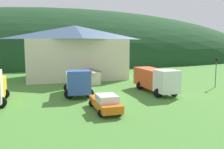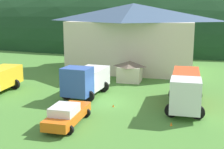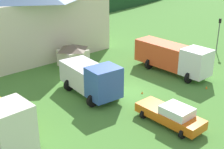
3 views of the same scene
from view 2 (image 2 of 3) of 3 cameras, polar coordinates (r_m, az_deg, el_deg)
The scene contains 9 objects.
ground_plane at distance 28.34m, azimuth -0.67°, elevation -5.40°, with size 200.00×200.00×0.00m, color #477F33.
forested_hill_backdrop at distance 84.49m, azimuth 9.71°, elevation 6.09°, with size 154.12×60.00×34.66m, color #193D1E.
depot_building at distance 43.74m, azimuth 3.99°, elevation 7.20°, with size 17.99×11.65×9.37m.
play_shed_cream at distance 36.60m, azimuth 3.34°, elevation 0.67°, with size 2.94×2.74×2.50m.
box_truck_blue at distance 30.46m, azimuth -4.97°, elevation -0.93°, with size 3.72×6.73×3.22m.
heavy_rig_white at distance 27.45m, azimuth 13.60°, elevation -2.47°, with size 3.22×8.49×3.18m.
service_pickup_orange at distance 23.19m, azimuth -8.39°, elevation -7.38°, with size 2.34×5.40×1.66m.
traffic_cone_near_pickup at distance 27.30m, azimuth 0.25°, elevation -6.08°, with size 0.36×0.36×0.47m, color orange.
traffic_cone_mid_row at distance 23.50m, azimuth 10.99°, elevation -9.37°, with size 0.36×0.36×0.57m, color orange.
Camera 2 is at (7.12, -26.09, 8.48)m, focal length 48.90 mm.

